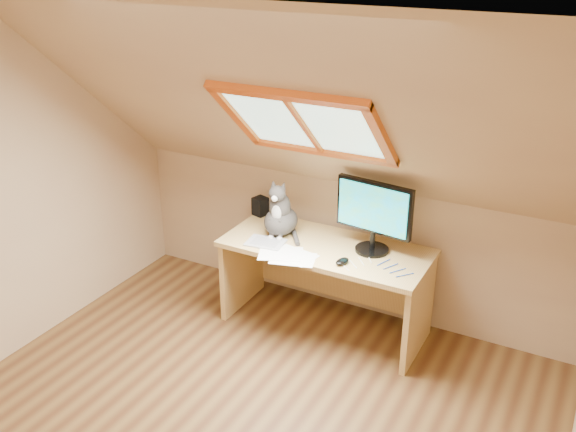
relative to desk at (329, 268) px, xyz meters
The scene contains 9 objects.
room_shell 1.82m from the desk, 90.19° to the right, with size 3.52×3.52×2.41m.
desk is the anchor object (origin of this frame).
monitor 0.59m from the desk, ahead, with size 0.55×0.23×0.51m.
cat 0.52m from the desk, behind, with size 0.26×0.31×0.43m.
desk_speaker 0.76m from the desk, 164.64° to the left, with size 0.10×0.10×0.14m, color black.
graphics_tablet 0.50m from the desk, 149.47° to the right, with size 0.26×0.19×0.01m, color #B2B2B7.
mouse 0.40m from the desk, 51.13° to the right, with size 0.06×0.11×0.04m, color black.
papers 0.43m from the desk, 121.06° to the right, with size 0.35×0.30×0.01m.
cables 0.52m from the desk, 22.58° to the right, with size 0.51×0.26×0.01m.
Camera 1 is at (1.66, -2.27, 2.66)m, focal length 40.00 mm.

